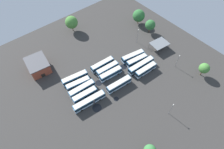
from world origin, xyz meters
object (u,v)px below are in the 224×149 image
at_px(bus_row0_slot3, 141,65).
at_px(tree_northeast, 139,16).
at_px(bus_row0_slot2, 137,61).
at_px(lamp_post_near_entrance, 177,61).
at_px(bus_row1_slot1, 107,69).
at_px(bus_row2_slot2, 82,89).
at_px(bus_row1_slot4, 119,84).
at_px(lamp_post_by_building, 138,36).
at_px(depot_building, 38,66).
at_px(tree_east_edge, 150,25).
at_px(bus_row2_slot3, 85,95).
at_px(tree_west_edge, 204,68).
at_px(bus_row0_slot4, 146,70).
at_px(bus_row2_slot0, 75,78).
at_px(bus_row2_slot1, 78,84).
at_px(bus_row0_slot1, 133,56).
at_px(tree_south_edge, 71,22).
at_px(bus_row1_slot2, 111,74).
at_px(lamp_post_far_corner, 171,109).
at_px(bus_row2_slot4, 89,101).
at_px(bus_row1_slot0, 102,65).
at_px(maintenance_shelter, 160,44).

relative_size(bus_row0_slot3, tree_northeast, 1.65).
xyz_separation_m(bus_row0_slot2, lamp_post_near_entrance, (-13.44, 14.03, 2.50)).
relative_size(bus_row0_slot2, bus_row1_slot1, 0.98).
bearing_deg(bus_row2_slot2, bus_row1_slot4, 148.91).
xyz_separation_m(bus_row1_slot4, lamp_post_by_building, (-27.25, -16.16, 2.87)).
height_order(depot_building, tree_east_edge, tree_east_edge).
relative_size(bus_row2_slot3, tree_northeast, 1.29).
bearing_deg(tree_west_edge, bus_row0_slot4, -42.74).
height_order(bus_row1_slot1, tree_northeast, tree_northeast).
height_order(lamp_post_near_entrance, tree_west_edge, lamp_post_near_entrance).
xyz_separation_m(bus_row2_slot0, bus_row2_slot1, (0.62, 3.70, -0.00)).
bearing_deg(bus_row0_slot4, bus_row0_slot1, -97.09).
height_order(tree_south_edge, tree_northeast, tree_south_edge).
distance_m(bus_row1_slot2, lamp_post_far_corner, 31.33).
bearing_deg(bus_row2_slot3, bus_row0_slot4, 166.90).
xyz_separation_m(bus_row2_slot3, bus_row2_slot4, (0.20, 3.74, 0.00)).
xyz_separation_m(bus_row2_slot4, lamp_post_far_corner, (-22.76, 24.98, 2.42)).
bearing_deg(tree_northeast, bus_row0_slot2, 44.33).
height_order(bus_row1_slot0, bus_row1_slot4, same).
relative_size(bus_row1_slot0, tree_west_edge, 1.68).
bearing_deg(bus_row2_slot4, lamp_post_near_entrance, 167.03).
bearing_deg(bus_row1_slot0, lamp_post_far_corner, 98.97).
xyz_separation_m(bus_row0_slot1, tree_northeast, (-22.80, -19.33, 3.51)).
bearing_deg(bus_row2_slot4, bus_row0_slot1, -167.77).
distance_m(bus_row0_slot2, lamp_post_near_entrance, 19.58).
relative_size(bus_row0_slot2, tree_west_edge, 1.57).
xyz_separation_m(bus_row0_slot2, tree_east_edge, (-22.33, -12.48, 3.41)).
distance_m(bus_row2_slot2, depot_building, 25.87).
distance_m(bus_row2_slot4, tree_south_edge, 50.57).
distance_m(bus_row0_slot2, tree_northeast, 32.68).
xyz_separation_m(bus_row1_slot1, bus_row1_slot2, (0.67, 3.29, -0.00)).
height_order(bus_row0_slot2, maintenance_shelter, maintenance_shelter).
xyz_separation_m(bus_row1_slot2, maintenance_shelter, (-32.12, 1.98, 1.64)).
distance_m(bus_row0_slot1, bus_row1_slot4, 18.77).
xyz_separation_m(bus_row1_slot1, depot_building, (25.06, -22.57, 1.00)).
bearing_deg(bus_row2_slot3, bus_row2_slot1, -98.67).
bearing_deg(lamp_post_by_building, bus_row1_slot0, 4.56).
height_order(bus_row2_slot0, lamp_post_far_corner, lamp_post_far_corner).
bearing_deg(lamp_post_far_corner, bus_row1_slot2, -78.12).
height_order(bus_row1_slot0, lamp_post_far_corner, lamp_post_far_corner).
distance_m(lamp_post_near_entrance, tree_south_edge, 61.54).
distance_m(bus_row1_slot4, lamp_post_near_entrance, 31.16).
bearing_deg(bus_row1_slot2, bus_row0_slot2, 172.70).
bearing_deg(tree_east_edge, bus_row1_slot4, 24.47).
bearing_deg(bus_row2_slot2, bus_row0_slot4, 160.42).
bearing_deg(tree_south_edge, bus_row1_slot0, 83.45).
height_order(bus_row0_slot2, lamp_post_near_entrance, lamp_post_near_entrance).
distance_m(bus_row2_slot3, lamp_post_near_entrance, 47.26).
distance_m(bus_row0_slot1, bus_row2_slot0, 31.23).
distance_m(bus_row2_slot3, lamp_post_far_corner, 36.60).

